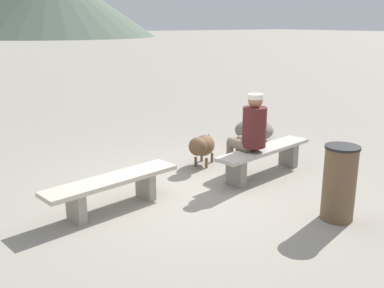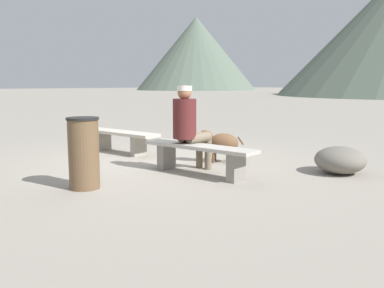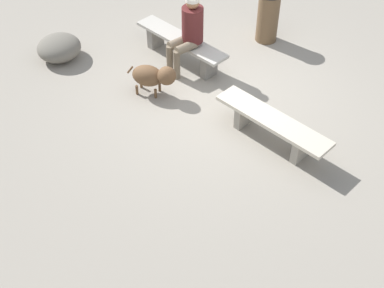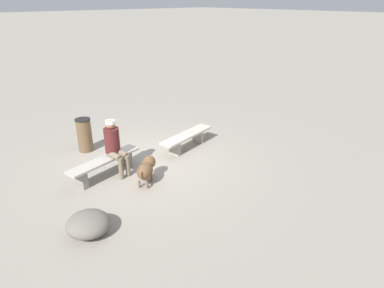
{
  "view_description": "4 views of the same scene",
  "coord_description": "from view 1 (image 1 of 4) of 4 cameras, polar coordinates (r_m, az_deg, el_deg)",
  "views": [
    {
      "loc": [
        -3.37,
        -4.86,
        2.32
      ],
      "look_at": [
        0.08,
        0.32,
        0.58
      ],
      "focal_mm": 41.03,
      "sensor_mm": 36.0,
      "label": 1
    },
    {
      "loc": [
        5.73,
        -4.05,
        1.35
      ],
      "look_at": [
        1.07,
        -0.14,
        0.46
      ],
      "focal_mm": 38.79,
      "sensor_mm": 36.0,
      "label": 2
    },
    {
      "loc": [
        -5.29,
        4.23,
        5.22
      ],
      "look_at": [
        -1.35,
        1.45,
        0.71
      ],
      "focal_mm": 49.04,
      "sensor_mm": 36.0,
      "label": 3
    },
    {
      "loc": [
        4.44,
        6.47,
        3.9
      ],
      "look_at": [
        -0.84,
        0.76,
        0.5
      ],
      "focal_mm": 31.54,
      "sensor_mm": 36.0,
      "label": 4
    }
  ],
  "objects": [
    {
      "name": "boulder",
      "position": [
        8.96,
        8.07,
        1.79
      ],
      "size": [
        1.08,
        1.08,
        0.41
      ],
      "primitive_type": "ellipsoid",
      "rotation": [
        0.0,
        0.0,
        5.38
      ],
      "color": "#6B665B",
      "rests_on": "ground"
    },
    {
      "name": "bench_left",
      "position": [
        5.67,
        -10.29,
        -5.37
      ],
      "size": [
        1.88,
        0.71,
        0.43
      ],
      "rotation": [
        0.0,
        0.0,
        0.18
      ],
      "color": "gray",
      "rests_on": "ground"
    },
    {
      "name": "bench_right",
      "position": [
        6.88,
        9.39,
        -1.53
      ],
      "size": [
        1.92,
        0.7,
        0.45
      ],
      "rotation": [
        0.0,
        0.0,
        0.18
      ],
      "color": "gray",
      "rests_on": "ground"
    },
    {
      "name": "trash_bin",
      "position": [
        5.54,
        18.6,
        -4.82
      ],
      "size": [
        0.41,
        0.41,
        0.92
      ],
      "color": "brown",
      "rests_on": "ground"
    },
    {
      "name": "seated_person",
      "position": [
        6.6,
        7.62,
        1.82
      ],
      "size": [
        0.38,
        0.65,
        1.32
      ],
      "rotation": [
        0.0,
        0.0,
        0.06
      ],
      "color": "#511E1E",
      "rests_on": "ground"
    },
    {
      "name": "distant_peak_2",
      "position": [
        77.36,
        -17.73,
        17.25
      ],
      "size": [
        32.93,
        32.93,
        11.05
      ],
      "primitive_type": "cone",
      "color": "#566656",
      "rests_on": "ground"
    },
    {
      "name": "dog",
      "position": [
        7.21,
        1.34,
        -0.25
      ],
      "size": [
        0.71,
        0.64,
        0.55
      ],
      "rotation": [
        0.0,
        0.0,
        3.79
      ],
      "color": "brown",
      "rests_on": "ground"
    },
    {
      "name": "ground",
      "position": [
        6.36,
        1.0,
        -6.07
      ],
      "size": [
        210.0,
        210.0,
        0.06
      ],
      "primitive_type": "cube",
      "color": "gray"
    }
  ]
}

